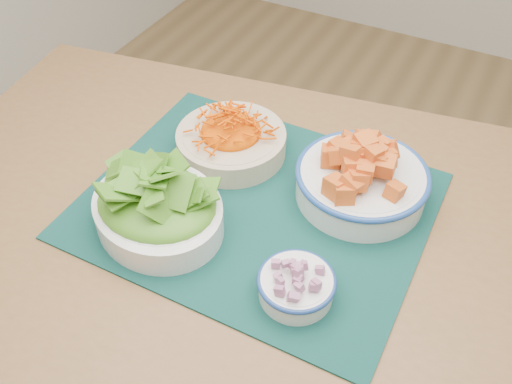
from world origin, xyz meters
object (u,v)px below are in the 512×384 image
table (239,251)px  lettuce_bowl (157,202)px  placemat (256,205)px  onion_bowl (297,282)px  carrot_bowl (231,136)px  squash_bowl (363,173)px

table → lettuce_bowl: 0.20m
placemat → lettuce_bowl: 0.18m
table → onion_bowl: bearing=-42.8°
placemat → carrot_bowl: (-0.11, 0.10, 0.04)m
carrot_bowl → table: bearing=-57.3°
squash_bowl → placemat: bearing=-145.6°
lettuce_bowl → onion_bowl: size_ratio=1.96×
table → placemat: placemat is taller
placemat → squash_bowl: size_ratio=2.47×
lettuce_bowl → placemat: bearing=64.5°
squash_bowl → lettuce_bowl: size_ratio=0.80×
squash_bowl → lettuce_bowl: bearing=-141.0°
table → carrot_bowl: 0.22m
lettuce_bowl → table: bearing=58.7°
carrot_bowl → squash_bowl: size_ratio=1.13×
placemat → table: bearing=-116.8°
squash_bowl → lettuce_bowl: (-0.28, -0.22, -0.00)m
squash_bowl → carrot_bowl: bearing=-179.7°
placemat → carrot_bowl: bearing=135.8°
carrot_bowl → squash_bowl: squash_bowl is taller
table → lettuce_bowl: lettuce_bowl is taller
placemat → onion_bowl: size_ratio=3.89×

